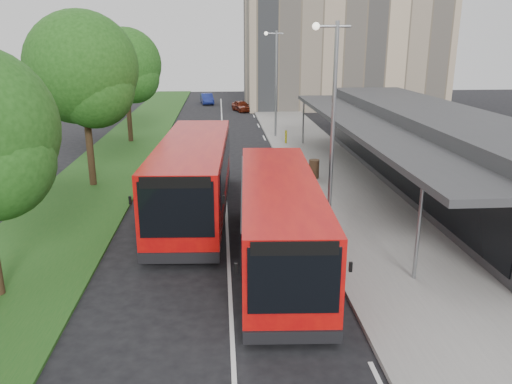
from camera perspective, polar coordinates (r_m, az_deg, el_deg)
The scene contains 17 objects.
ground at distance 18.65m, azimuth -3.21°, elevation -6.63°, with size 120.00×120.00×0.00m, color black.
pavement at distance 38.33m, azimuth 5.26°, elevation 5.78°, with size 5.00×80.00×0.15m, color gray.
grass_verge at distance 38.43m, azimuth -14.33°, elevation 5.32°, with size 5.00×80.00×0.10m, color #1B4A18.
lane_centre_line at distance 32.95m, azimuth -3.71°, elevation 3.85°, with size 0.12×70.00×0.01m, color silver.
kerb_dashes at distance 37.02m, azimuth 1.36°, elevation 5.34°, with size 0.12×56.00×0.01m.
office_block at distance 60.80m, azimuth 9.84°, elevation 18.17°, with size 22.00×12.00×18.00m, color tan.
station_building at distance 27.95m, azimuth 19.31°, elevation 4.83°, with size 7.70×26.00×4.00m.
tree_mid at distance 27.07m, azimuth -19.19°, elevation 12.50°, with size 5.57×5.57×8.95m.
tree_far at distance 38.80m, azimuth -14.67°, elevation 13.43°, with size 5.23×5.23×8.41m.
lamp_post_near at distance 19.77m, azimuth 8.60°, elevation 8.81°, with size 1.44×0.28×8.00m.
lamp_post_far at distance 39.43m, azimuth 2.19°, elevation 12.96°, with size 1.44×0.28×8.00m.
bus_main at distance 17.09m, azimuth 2.66°, elevation -3.34°, with size 3.21×10.66×2.98m.
bus_second at distance 22.12m, azimuth -7.10°, elevation 1.72°, with size 3.54×11.78×3.30m.
litter_bin at distance 27.74m, azimuth 6.65°, elevation 2.66°, with size 0.56×0.56×1.02m, color #3D2819.
bollard at distance 37.11m, azimuth 3.44°, elevation 6.32°, with size 0.15×0.15×0.95m, color #FFF60D.
car_near at distance 55.25m, azimuth -1.66°, elevation 9.81°, with size 1.40×3.49×1.19m, color #5B1A0D.
car_far at distance 62.08m, azimuth -5.63°, elevation 10.56°, with size 1.34×3.86×1.27m, color navy.
Camera 1 is at (-0.20, -17.10, 7.45)m, focal length 35.00 mm.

